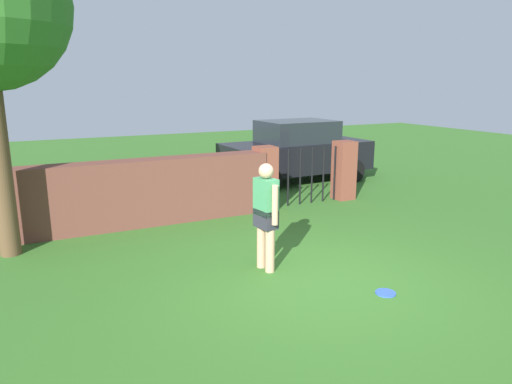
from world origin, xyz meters
TOP-DOWN VIEW (x-y plane):
  - ground_plane at (0.00, 0.00)m, footprint 40.00×40.00m
  - brick_wall at (-1.50, 3.93)m, footprint 4.98×0.50m
  - person at (-0.49, 0.85)m, footprint 0.27×0.54m
  - fence_gate at (2.15, 3.93)m, footprint 2.56×0.44m
  - car at (3.25, 6.19)m, footprint 4.26×2.04m
  - frisbee_blue at (0.57, -0.62)m, footprint 0.27×0.27m

SIDE VIEW (x-z plane):
  - ground_plane at x=0.00m, z-range 0.00..0.00m
  - frisbee_blue at x=0.57m, z-range 0.00..0.02m
  - brick_wall at x=-1.50m, z-range 0.00..1.30m
  - fence_gate at x=2.15m, z-range 0.00..1.40m
  - car at x=3.25m, z-range 0.00..1.72m
  - person at x=-0.49m, z-range 0.09..1.71m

